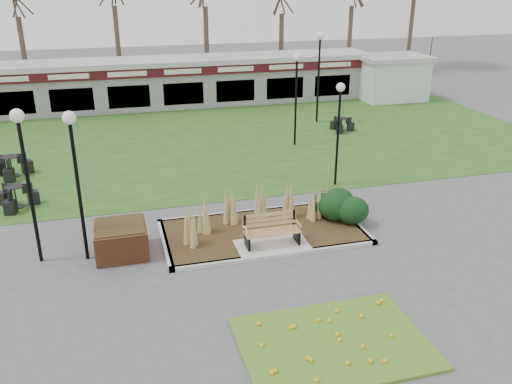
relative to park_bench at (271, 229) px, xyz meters
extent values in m
plane|color=#515154|center=(0.00, -0.25, -0.59)|extent=(100.00, 100.00, 0.00)
cube|color=#1E561B|center=(0.00, 11.75, -0.58)|extent=(34.00, 16.00, 0.02)
cube|color=#437220|center=(0.00, -4.85, -0.55)|extent=(4.20, 3.00, 0.08)
cube|color=#322614|center=(0.00, 0.95, -0.53)|extent=(6.22, 3.22, 0.12)
cube|color=#B7B7B2|center=(0.00, -0.66, -0.53)|extent=(6.40, 0.18, 0.12)
cube|color=#B7B7B2|center=(0.00, 2.56, -0.53)|extent=(6.40, 0.18, 0.12)
cube|color=#B7B7B2|center=(-3.11, 0.95, -0.53)|extent=(0.18, 3.40, 0.12)
cube|color=#B7B7B2|center=(3.11, 0.95, -0.53)|extent=(0.18, 3.40, 0.12)
cube|color=#B7B7B2|center=(0.00, -0.10, -0.52)|extent=(2.20, 1.20, 0.13)
cone|color=tan|center=(-1.90, 1.35, 0.11)|extent=(0.36, 0.36, 1.15)
cone|color=tan|center=(-0.90, 1.75, 0.11)|extent=(0.36, 0.36, 1.15)
cone|color=tan|center=(0.20, 1.95, 0.11)|extent=(0.36, 0.36, 1.15)
cone|color=tan|center=(1.10, 1.75, 0.11)|extent=(0.36, 0.36, 1.15)
cone|color=tan|center=(1.90, 1.35, 0.11)|extent=(0.36, 0.36, 1.15)
cone|color=tan|center=(-2.40, 0.55, 0.11)|extent=(0.36, 0.36, 1.15)
ellipsoid|color=black|center=(2.60, 1.15, 0.00)|extent=(1.21, 1.10, 0.99)
ellipsoid|color=black|center=(3.00, 0.75, -0.04)|extent=(1.10, 1.00, 0.90)
ellipsoid|color=black|center=(2.90, 1.65, -0.06)|extent=(1.06, 0.96, 0.86)
ellipsoid|color=black|center=(2.30, 1.65, -0.11)|extent=(0.92, 0.84, 0.76)
cube|color=#AB744D|center=(0.00, -0.10, -0.03)|extent=(1.70, 0.57, 0.04)
cube|color=#AB744D|center=(0.00, 0.21, 0.25)|extent=(1.70, 0.13, 0.44)
cube|color=black|center=(-0.78, -0.10, -0.25)|extent=(0.06, 0.55, 0.42)
cube|color=black|center=(0.78, -0.10, -0.25)|extent=(0.06, 0.55, 0.42)
cube|color=black|center=(-0.78, 0.20, 0.22)|extent=(0.06, 0.06, 0.50)
cube|color=black|center=(0.78, 0.20, 0.22)|extent=(0.06, 0.06, 0.50)
cube|color=#AB744D|center=(-0.82, -0.12, 0.15)|extent=(0.05, 0.50, 0.04)
cube|color=#AB744D|center=(0.82, -0.12, 0.15)|extent=(0.05, 0.50, 0.04)
cube|color=brown|center=(-4.40, 0.75, -0.14)|extent=(1.50, 1.50, 0.90)
cube|color=#322614|center=(-4.40, 0.75, 0.33)|extent=(1.40, 1.40, 0.06)
cube|color=gray|center=(0.00, 19.75, 0.71)|extent=(24.00, 3.00, 2.60)
cube|color=#430E13|center=(0.00, 18.20, 1.76)|extent=(24.00, 0.18, 0.55)
cube|color=silver|center=(0.00, 19.75, 2.16)|extent=(24.60, 3.40, 0.30)
cube|color=silver|center=(0.00, 18.09, 1.76)|extent=(22.00, 0.02, 0.28)
cube|color=black|center=(0.00, 18.30, 0.41)|extent=(22.00, 0.10, 1.30)
cube|color=silver|center=(13.50, 17.75, 0.71)|extent=(4.00, 3.00, 2.60)
cube|color=silver|center=(13.50, 17.75, 2.11)|extent=(4.40, 3.40, 0.25)
cylinder|color=#47382B|center=(-9.00, 27.75, 2.00)|extent=(0.36, 0.36, 5.17)
cylinder|color=#47382B|center=(-3.00, 27.75, 2.00)|extent=(0.36, 0.36, 5.17)
cylinder|color=#47382B|center=(3.00, 27.75, 2.00)|extent=(0.36, 0.36, 5.17)
cylinder|color=#47382B|center=(9.00, 27.75, 2.00)|extent=(0.36, 0.36, 5.17)
cylinder|color=#47382B|center=(15.00, 27.75, 2.00)|extent=(0.36, 0.36, 5.17)
cylinder|color=#47382B|center=(21.00, 27.75, 2.00)|extent=(0.36, 0.36, 5.17)
cylinder|color=black|center=(-6.70, 0.94, 1.48)|extent=(0.10, 0.10, 4.14)
sphere|color=white|center=(-6.70, 0.94, 3.72)|extent=(0.37, 0.37, 0.37)
cylinder|color=black|center=(3.93, 4.31, 1.26)|extent=(0.09, 0.09, 3.71)
sphere|color=white|center=(3.93, 4.31, 3.27)|extent=(0.33, 0.33, 0.33)
cylinder|color=black|center=(-5.40, 0.74, 1.44)|extent=(0.10, 0.10, 4.06)
sphere|color=white|center=(-5.40, 0.74, 3.63)|extent=(0.37, 0.37, 0.37)
cylinder|color=black|center=(4.13, 9.76, 1.41)|extent=(0.10, 0.10, 4.01)
sphere|color=white|center=(4.13, 9.76, 3.58)|extent=(0.36, 0.36, 0.36)
cylinder|color=black|center=(6.72, 13.51, 1.65)|extent=(0.11, 0.11, 4.48)
sphere|color=white|center=(6.72, 13.51, 4.07)|extent=(0.40, 0.40, 0.40)
cylinder|color=black|center=(-8.45, 8.62, -0.55)|extent=(0.50, 0.50, 0.03)
cylinder|color=black|center=(-8.45, 8.62, -0.14)|extent=(0.06, 0.06, 0.83)
cylinder|color=black|center=(-8.45, 8.62, 0.28)|extent=(0.69, 0.69, 0.03)
cube|color=black|center=(-7.90, 8.92, -0.30)|extent=(0.53, 0.53, 0.53)
cube|color=black|center=(-8.47, 7.99, -0.30)|extent=(0.40, 0.40, 0.53)
cylinder|color=black|center=(-7.87, 5.23, -0.55)|extent=(0.47, 0.47, 0.03)
cylinder|color=black|center=(-7.87, 5.23, -0.18)|extent=(0.05, 0.05, 0.76)
cylinder|color=black|center=(-7.87, 5.23, 0.22)|extent=(0.64, 0.64, 0.03)
cube|color=black|center=(-7.32, 5.41, -0.32)|extent=(0.45, 0.45, 0.49)
cube|color=black|center=(-8.30, 5.62, -0.32)|extent=(0.51, 0.51, 0.49)
cube|color=black|center=(-7.99, 4.66, -0.32)|extent=(0.43, 0.43, 0.49)
cylinder|color=black|center=(7.27, 11.37, -0.55)|extent=(0.41, 0.41, 0.03)
cylinder|color=black|center=(7.27, 11.37, -0.23)|extent=(0.05, 0.05, 0.67)
cylinder|color=black|center=(7.27, 11.37, 0.12)|extent=(0.56, 0.56, 0.02)
cube|color=black|center=(7.78, 11.34, -0.35)|extent=(0.33, 0.33, 0.43)
cube|color=black|center=(7.05, 11.83, -0.35)|extent=(0.42, 0.42, 0.43)
cube|color=black|center=(6.99, 10.95, -0.35)|extent=(0.44, 0.44, 0.43)
cylinder|color=black|center=(16.00, 17.49, 0.51)|extent=(0.06, 0.06, 2.20)
imported|color=#3258B1|center=(16.00, 17.49, 1.17)|extent=(2.59, 2.62, 2.03)
imported|color=black|center=(-8.00, 20.75, 0.20)|extent=(5.07, 3.50, 1.58)
camera|label=1|loc=(-4.32, -14.03, 7.21)|focal=38.00mm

